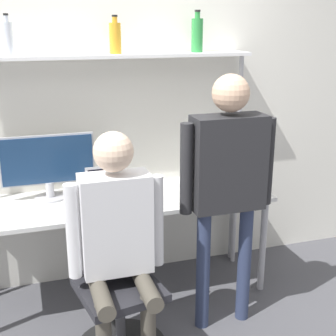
{
  "coord_description": "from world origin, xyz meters",
  "views": [
    {
      "loc": [
        -0.6,
        -2.73,
        1.96
      ],
      "look_at": [
        0.21,
        -0.13,
        1.11
      ],
      "focal_mm": 50.0,
      "sensor_mm": 36.0,
      "label": 1
    }
  ],
  "objects_px": {
    "office_chair": "(118,310)",
    "bottle_amber": "(115,37)",
    "person_seated": "(117,232)",
    "bottle_green": "(197,34)",
    "monitor": "(48,163)",
    "person_standing": "(228,172)",
    "cell_phone": "(142,204)",
    "laptop": "(108,195)",
    "bottle_clear": "(8,38)"
  },
  "relations": [
    {
      "from": "laptop",
      "to": "person_seated",
      "type": "distance_m",
      "value": 0.6
    },
    {
      "from": "person_standing",
      "to": "laptop",
      "type": "bearing_deg",
      "value": 145.57
    },
    {
      "from": "bottle_amber",
      "to": "bottle_clear",
      "type": "bearing_deg",
      "value": 180.0
    },
    {
      "from": "bottle_green",
      "to": "bottle_amber",
      "type": "height_order",
      "value": "bottle_green"
    },
    {
      "from": "office_chair",
      "to": "bottle_amber",
      "type": "relative_size",
      "value": 3.63
    },
    {
      "from": "monitor",
      "to": "office_chair",
      "type": "distance_m",
      "value": 1.12
    },
    {
      "from": "cell_phone",
      "to": "bottle_green",
      "type": "relative_size",
      "value": 0.51
    },
    {
      "from": "person_seated",
      "to": "bottle_amber",
      "type": "bearing_deg",
      "value": 77.25
    },
    {
      "from": "bottle_clear",
      "to": "bottle_amber",
      "type": "relative_size",
      "value": 1.02
    },
    {
      "from": "cell_phone",
      "to": "person_seated",
      "type": "relative_size",
      "value": 0.11
    },
    {
      "from": "office_chair",
      "to": "bottle_clear",
      "type": "bearing_deg",
      "value": 120.26
    },
    {
      "from": "person_seated",
      "to": "bottle_clear",
      "type": "xyz_separation_m",
      "value": [
        -0.5,
        0.89,
        1.03
      ]
    },
    {
      "from": "cell_phone",
      "to": "bottle_clear",
      "type": "relative_size",
      "value": 0.57
    },
    {
      "from": "office_chair",
      "to": "bottle_green",
      "type": "bearing_deg",
      "value": 46.14
    },
    {
      "from": "person_standing",
      "to": "bottle_green",
      "type": "xyz_separation_m",
      "value": [
        0.07,
        0.75,
        0.8
      ]
    },
    {
      "from": "person_seated",
      "to": "bottle_amber",
      "type": "distance_m",
      "value": 1.37
    },
    {
      "from": "cell_phone",
      "to": "laptop",
      "type": "bearing_deg",
      "value": 163.07
    },
    {
      "from": "bottle_amber",
      "to": "person_seated",
      "type": "bearing_deg",
      "value": -102.75
    },
    {
      "from": "person_seated",
      "to": "bottle_amber",
      "type": "relative_size",
      "value": 5.46
    },
    {
      "from": "person_standing",
      "to": "bottle_green",
      "type": "distance_m",
      "value": 1.1
    },
    {
      "from": "laptop",
      "to": "office_chair",
      "type": "distance_m",
      "value": 0.78
    },
    {
      "from": "bottle_clear",
      "to": "bottle_green",
      "type": "bearing_deg",
      "value": 0.0
    },
    {
      "from": "person_seated",
      "to": "bottle_amber",
      "type": "xyz_separation_m",
      "value": [
        0.2,
        0.89,
        1.03
      ]
    },
    {
      "from": "office_chair",
      "to": "bottle_clear",
      "type": "height_order",
      "value": "bottle_clear"
    },
    {
      "from": "cell_phone",
      "to": "bottle_amber",
      "type": "relative_size",
      "value": 0.58
    },
    {
      "from": "laptop",
      "to": "bottle_clear",
      "type": "height_order",
      "value": "bottle_clear"
    },
    {
      "from": "office_chair",
      "to": "bottle_clear",
      "type": "xyz_separation_m",
      "value": [
        -0.49,
        0.84,
        1.58
      ]
    },
    {
      "from": "bottle_clear",
      "to": "bottle_amber",
      "type": "xyz_separation_m",
      "value": [
        0.7,
        0.0,
        -0.0
      ]
    },
    {
      "from": "cell_phone",
      "to": "bottle_green",
      "type": "bearing_deg",
      "value": 34.77
    },
    {
      "from": "laptop",
      "to": "cell_phone",
      "type": "xyz_separation_m",
      "value": [
        0.22,
        -0.07,
        -0.07
      ]
    },
    {
      "from": "bottle_green",
      "to": "cell_phone",
      "type": "bearing_deg",
      "value": -145.23
    },
    {
      "from": "person_standing",
      "to": "bottle_amber",
      "type": "xyz_separation_m",
      "value": [
        -0.53,
        0.75,
        0.78
      ]
    },
    {
      "from": "bottle_green",
      "to": "bottle_clear",
      "type": "bearing_deg",
      "value": 180.0
    },
    {
      "from": "office_chair",
      "to": "laptop",
      "type": "bearing_deg",
      "value": 83.19
    },
    {
      "from": "person_standing",
      "to": "office_chair",
      "type": "bearing_deg",
      "value": -173.34
    },
    {
      "from": "bottle_amber",
      "to": "office_chair",
      "type": "bearing_deg",
      "value": -103.9
    },
    {
      "from": "person_standing",
      "to": "bottle_amber",
      "type": "distance_m",
      "value": 1.21
    },
    {
      "from": "laptop",
      "to": "bottle_amber",
      "type": "xyz_separation_m",
      "value": [
        0.14,
        0.29,
        1.03
      ]
    },
    {
      "from": "monitor",
      "to": "laptop",
      "type": "distance_m",
      "value": 0.49
    },
    {
      "from": "office_chair",
      "to": "bottle_amber",
      "type": "xyz_separation_m",
      "value": [
        0.21,
        0.84,
        1.58
      ]
    },
    {
      "from": "laptop",
      "to": "bottle_green",
      "type": "height_order",
      "value": "bottle_green"
    },
    {
      "from": "person_standing",
      "to": "bottle_amber",
      "type": "relative_size",
      "value": 6.52
    },
    {
      "from": "monitor",
      "to": "bottle_amber",
      "type": "bearing_deg",
      "value": 4.83
    },
    {
      "from": "office_chair",
      "to": "bottle_amber",
      "type": "distance_m",
      "value": 1.8
    },
    {
      "from": "monitor",
      "to": "bottle_amber",
      "type": "height_order",
      "value": "bottle_amber"
    },
    {
      "from": "person_standing",
      "to": "bottle_clear",
      "type": "relative_size",
      "value": 6.37
    },
    {
      "from": "bottle_green",
      "to": "monitor",
      "type": "bearing_deg",
      "value": -177.76
    },
    {
      "from": "monitor",
      "to": "person_standing",
      "type": "height_order",
      "value": "person_standing"
    },
    {
      "from": "laptop",
      "to": "cell_phone",
      "type": "distance_m",
      "value": 0.24
    },
    {
      "from": "monitor",
      "to": "person_seated",
      "type": "relative_size",
      "value": 0.46
    }
  ]
}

